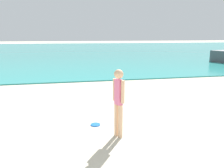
% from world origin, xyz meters
% --- Properties ---
extents(water, '(160.00, 60.00, 0.06)m').
position_xyz_m(water, '(0.00, 40.20, 0.03)').
color(water, teal).
rests_on(water, ground).
extents(person_standing, '(0.22, 0.35, 1.64)m').
position_xyz_m(person_standing, '(-0.47, 3.40, 0.93)').
color(person_standing, '#DDAD84').
rests_on(person_standing, ground).
extents(frisbee, '(0.26, 0.26, 0.03)m').
position_xyz_m(frisbee, '(-0.92, 4.22, 0.01)').
color(frisbee, blue).
rests_on(frisbee, ground).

